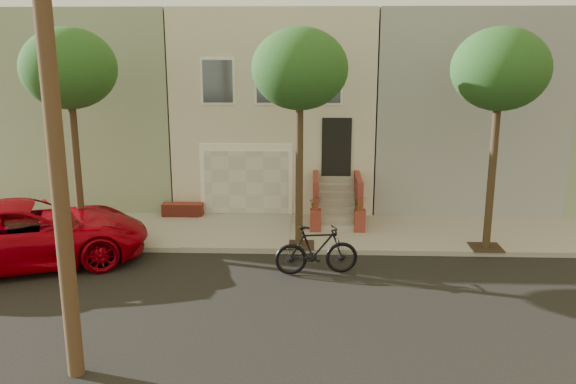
{
  "coord_description": "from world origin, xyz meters",
  "views": [
    {
      "loc": [
        1.33,
        -13.16,
        5.98
      ],
      "look_at": [
        0.71,
        3.0,
        2.0
      ],
      "focal_mm": 37.71,
      "sensor_mm": 36.0,
      "label": 1
    }
  ],
  "objects": [
    {
      "name": "sidewalk",
      "position": [
        0.0,
        5.35,
        0.07
      ],
      "size": [
        40.0,
        3.7,
        0.15
      ],
      "primitive_type": "cube",
      "color": "#9B978D",
      "rests_on": "ground"
    },
    {
      "name": "tree_right",
      "position": [
        6.5,
        3.9,
        5.26
      ],
      "size": [
        2.7,
        2.57,
        6.3
      ],
      "color": "#2D2116",
      "rests_on": "sidewalk"
    },
    {
      "name": "ground",
      "position": [
        0.0,
        0.0,
        0.0
      ],
      "size": [
        90.0,
        90.0,
        0.0
      ],
      "primitive_type": "plane",
      "color": "black",
      "rests_on": "ground"
    },
    {
      "name": "tree_left",
      "position": [
        -5.5,
        3.9,
        5.26
      ],
      "size": [
        2.7,
        2.57,
        6.3
      ],
      "color": "#2D2116",
      "rests_on": "sidewalk"
    },
    {
      "name": "house_row",
      "position": [
        0.0,
        11.19,
        3.64
      ],
      "size": [
        33.1,
        11.7,
        7.0
      ],
      "color": "beige",
      "rests_on": "sidewalk"
    },
    {
      "name": "tree_mid",
      "position": [
        1.0,
        3.9,
        5.26
      ],
      "size": [
        2.7,
        2.57,
        6.3
      ],
      "color": "#2D2116",
      "rests_on": "sidewalk"
    },
    {
      "name": "motorcycle",
      "position": [
        1.5,
        2.0,
        0.67
      ],
      "size": [
        2.29,
        0.94,
        1.33
      ],
      "primitive_type": "imported",
      "rotation": [
        0.0,
        0.0,
        1.72
      ],
      "color": "black",
      "rests_on": "ground"
    },
    {
      "name": "pickup_truck",
      "position": [
        -6.49,
        2.4,
        0.91
      ],
      "size": [
        7.17,
        5.23,
        1.81
      ],
      "primitive_type": "imported",
      "rotation": [
        0.0,
        0.0,
        1.96
      ],
      "color": "#A6000F",
      "rests_on": "ground"
    }
  ]
}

